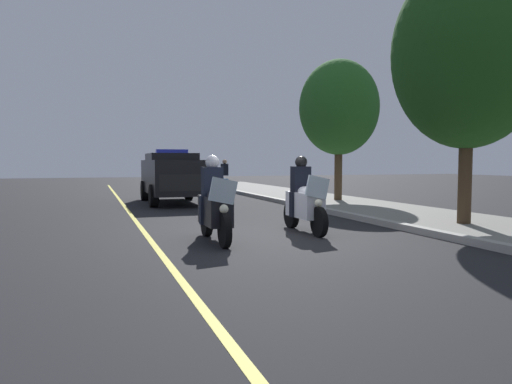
{
  "coord_description": "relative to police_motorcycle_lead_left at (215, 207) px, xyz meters",
  "views": [
    {
      "loc": [
        9.3,
        -3.54,
        1.6
      ],
      "look_at": [
        -0.88,
        0.0,
        0.9
      ],
      "focal_mm": 33.43,
      "sensor_mm": 36.0,
      "label": 1
    }
  ],
  "objects": [
    {
      "name": "sidewalk_strip",
      "position": [
        -0.14,
        6.44,
        -0.65
      ],
      "size": [
        48.0,
        3.6,
        0.1
      ],
      "primitive_type": "cube",
      "color": "gray",
      "rests_on": "ground"
    },
    {
      "name": "tree_mid_block",
      "position": [
        0.02,
        6.18,
        3.46
      ],
      "size": [
        3.56,
        3.56,
        6.35
      ],
      "color": "#42301E",
      "rests_on": "sidewalk_strip"
    },
    {
      "name": "police_motorcycle_lead_right",
      "position": [
        -0.55,
        2.21,
        0.0
      ],
      "size": [
        2.14,
        0.56,
        1.72
      ],
      "color": "black",
      "rests_on": "ground"
    },
    {
      "name": "tree_far_back",
      "position": [
        -7.19,
        6.75,
        2.95
      ],
      "size": [
        3.05,
        3.05,
        5.38
      ],
      "color": "#4C3823",
      "rests_on": "sidewalk_strip"
    },
    {
      "name": "police_motorcycle_lead_left",
      "position": [
        0.0,
        0.0,
        0.0
      ],
      "size": [
        2.14,
        0.56,
        1.72
      ],
      "color": "black",
      "rests_on": "ground"
    },
    {
      "name": "police_suv",
      "position": [
        -9.07,
        0.65,
        0.37
      ],
      "size": [
        4.93,
        2.12,
        2.05
      ],
      "color": "black",
      "rests_on": "ground"
    },
    {
      "name": "lane_stripe_center",
      "position": [
        -0.14,
        -1.2,
        -0.7
      ],
      "size": [
        48.0,
        0.12,
        0.01
      ],
      "primitive_type": "cube",
      "color": "#E0D14C",
      "rests_on": "ground"
    },
    {
      "name": "ground_plane",
      "position": [
        -0.14,
        1.22,
        -0.7
      ],
      "size": [
        80.0,
        80.0,
        0.0
      ],
      "primitive_type": "plane",
      "color": "black"
    },
    {
      "name": "cyclist_background",
      "position": [
        -12.66,
        3.71,
        0.14
      ],
      "size": [
        1.76,
        0.32,
        1.69
      ],
      "color": "black",
      "rests_on": "ground"
    },
    {
      "name": "curb_strip",
      "position": [
        -0.14,
        4.54,
        -0.62
      ],
      "size": [
        48.0,
        0.24,
        0.15
      ],
      "primitive_type": "cube",
      "color": "#9E9B93",
      "rests_on": "ground"
    }
  ]
}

